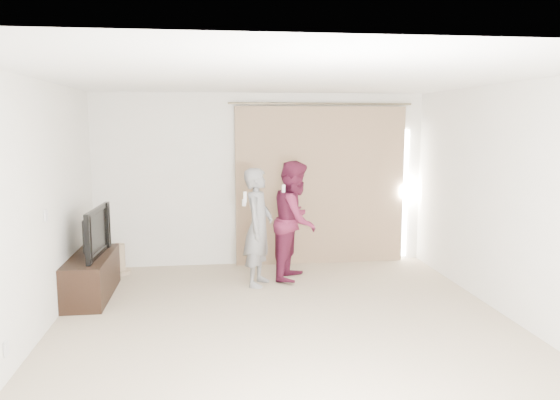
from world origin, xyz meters
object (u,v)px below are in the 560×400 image
(tv, at_px, (89,232))
(person_woman, at_px, (295,220))
(person_man, at_px, (258,227))
(tv_console, at_px, (92,276))

(tv, bearing_deg, person_woman, -76.60)
(person_man, relative_size, person_woman, 0.96)
(person_man, bearing_deg, tv_console, -173.45)
(tv, height_order, person_man, person_man)
(tv_console, xyz_separation_m, tv, (0.00, 0.00, 0.56))
(tv_console, relative_size, tv, 1.30)
(tv, distance_m, person_woman, 2.69)
(tv, bearing_deg, tv_console, 0.00)
(person_woman, bearing_deg, tv, -169.56)
(tv, xyz_separation_m, person_woman, (2.65, 0.49, -0.00))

